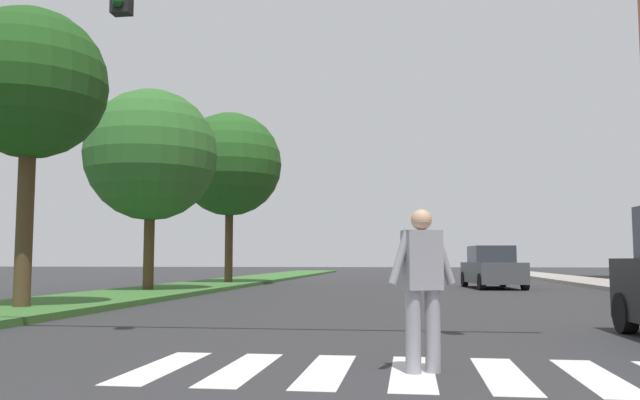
% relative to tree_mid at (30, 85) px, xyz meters
% --- Properties ---
extents(ground_plane, '(140.00, 140.00, 0.00)m').
position_rel_tree_mid_xyz_m(ground_plane, '(8.37, 17.56, -5.05)').
color(ground_plane, '#2D2D30').
extents(crosswalk, '(5.85, 2.20, 0.01)m').
position_rel_tree_mid_xyz_m(crosswalk, '(8.37, -6.40, -5.05)').
color(crosswalk, silver).
rests_on(crosswalk, ground_plane).
extents(median_strip, '(3.55, 64.00, 0.15)m').
position_rel_tree_mid_xyz_m(median_strip, '(-0.20, 15.56, -4.98)').
color(median_strip, '#386B2D').
rests_on(median_strip, ground_plane).
extents(tree_mid, '(3.37, 3.37, 6.63)m').
position_rel_tree_mid_xyz_m(tree_mid, '(0.00, 0.00, 0.00)').
color(tree_mid, '#4C3823').
rests_on(tree_mid, median_strip).
extents(tree_far, '(4.55, 4.55, 6.90)m').
position_rel_tree_mid_xyz_m(tree_far, '(-0.50, 8.18, -0.29)').
color(tree_far, '#4C3823').
rests_on(tree_far, median_strip).
extents(tree_distant, '(4.73, 4.73, 7.73)m').
position_rel_tree_mid_xyz_m(tree_distant, '(0.23, 15.63, 0.45)').
color(tree_distant, '#4C3823').
rests_on(tree_distant, median_strip).
extents(sidewalk_right, '(3.00, 64.00, 0.15)m').
position_rel_tree_mid_xyz_m(sidewalk_right, '(17.14, 15.56, -4.98)').
color(sidewalk_right, '#9E9991').
rests_on(sidewalk_right, ground_plane).
extents(traffic_light_gantry, '(10.04, 0.30, 6.00)m').
position_rel_tree_mid_xyz_m(traffic_light_gantry, '(4.30, -4.62, -0.65)').
color(traffic_light_gantry, gold).
rests_on(traffic_light_gantry, median_strip).
extents(pedestrian_performer, '(0.72, 0.38, 1.69)m').
position_rel_tree_mid_xyz_m(pedestrian_performer, '(8.48, -6.42, -4.12)').
color(pedestrian_performer, gray).
rests_on(pedestrian_performer, ground_plane).
extents(sedan_midblock, '(2.27, 4.50, 1.72)m').
position_rel_tree_mid_xyz_m(sedan_midblock, '(11.67, 14.23, -4.26)').
color(sedan_midblock, '#474C51').
rests_on(sedan_midblock, ground_plane).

